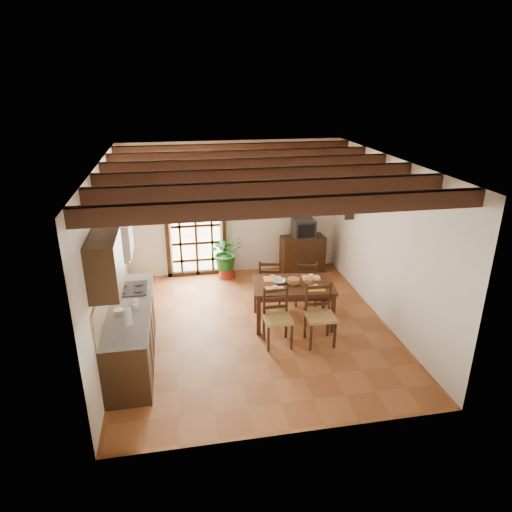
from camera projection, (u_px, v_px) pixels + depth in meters
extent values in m
plane|color=brown|center=(254.00, 328.00, 7.74)|extent=(5.00, 5.00, 0.00)
cube|color=silver|center=(233.00, 209.00, 9.51)|extent=(4.50, 0.02, 2.80)
cube|color=silver|center=(295.00, 332.00, 4.94)|extent=(4.50, 0.02, 2.80)
cube|color=silver|center=(107.00, 261.00, 6.84)|extent=(0.02, 5.00, 2.80)
cube|color=silver|center=(387.00, 242.00, 7.60)|extent=(0.02, 5.00, 2.80)
cube|color=white|center=(254.00, 162.00, 6.71)|extent=(4.50, 5.00, 0.02)
cube|color=black|center=(289.00, 207.00, 4.83)|extent=(4.50, 0.14, 0.20)
cube|color=black|center=(272.00, 189.00, 5.60)|extent=(4.50, 0.14, 0.20)
cube|color=black|center=(260.00, 175.00, 6.36)|extent=(4.50, 0.14, 0.20)
cube|color=black|center=(249.00, 165.00, 7.13)|extent=(4.50, 0.14, 0.20)
cube|color=black|center=(241.00, 156.00, 7.90)|extent=(4.50, 0.14, 0.20)
cube|color=black|center=(235.00, 149.00, 8.67)|extent=(4.50, 0.14, 0.20)
cube|color=white|center=(195.00, 225.00, 9.48)|extent=(1.01, 0.02, 2.11)
cube|color=black|center=(193.00, 171.00, 9.01)|extent=(1.26, 0.10, 0.08)
cube|color=black|center=(167.00, 227.00, 9.33)|extent=(0.08, 0.10, 2.28)
cube|color=black|center=(224.00, 224.00, 9.53)|extent=(0.08, 0.10, 2.28)
cube|color=black|center=(196.00, 226.00, 9.41)|extent=(1.01, 0.03, 2.02)
cube|color=black|center=(131.00, 335.00, 6.70)|extent=(0.60, 2.20, 0.88)
cube|color=slate|center=(128.00, 307.00, 6.53)|extent=(0.64, 2.25, 0.04)
cube|color=tan|center=(105.00, 294.00, 6.40)|extent=(0.02, 2.20, 0.50)
cube|color=black|center=(105.00, 265.00, 5.52)|extent=(0.35, 0.80, 0.70)
cube|color=white|center=(118.00, 239.00, 6.70)|extent=(0.38, 0.60, 0.50)
cube|color=silver|center=(120.00, 256.00, 6.80)|extent=(0.32, 0.55, 0.04)
cube|color=black|center=(131.00, 289.00, 7.02)|extent=(0.50, 0.55, 0.02)
cylinder|color=white|center=(128.00, 317.00, 5.99)|extent=(0.11, 0.11, 0.24)
cylinder|color=silver|center=(119.00, 313.00, 6.27)|extent=(0.14, 0.14, 0.10)
cube|color=#371A12|center=(293.00, 285.00, 7.68)|extent=(1.44, 1.02, 0.05)
cube|color=#371A12|center=(293.00, 289.00, 7.71)|extent=(1.29, 0.92, 0.10)
cube|color=#371A12|center=(324.00, 293.00, 8.19)|extent=(0.07, 0.07, 0.68)
cube|color=#371A12|center=(256.00, 295.00, 8.13)|extent=(0.07, 0.07, 0.68)
cube|color=#371A12|center=(333.00, 314.00, 7.50)|extent=(0.07, 0.07, 0.68)
cube|color=#371A12|center=(259.00, 316.00, 7.43)|extent=(0.07, 0.07, 0.68)
cube|color=#9F8143|center=(278.00, 319.00, 7.10)|extent=(0.43, 0.41, 0.05)
cube|color=black|center=(275.00, 301.00, 7.17)|extent=(0.43, 0.04, 0.47)
cube|color=black|center=(277.00, 332.00, 7.19)|extent=(0.41, 0.39, 0.46)
cube|color=#9F8143|center=(320.00, 316.00, 7.13)|extent=(0.46, 0.44, 0.05)
cube|color=black|center=(318.00, 297.00, 7.21)|extent=(0.44, 0.05, 0.49)
cube|color=black|center=(320.00, 330.00, 7.22)|extent=(0.44, 0.42, 0.48)
cube|color=#9F8143|center=(270.00, 281.00, 8.40)|extent=(0.50, 0.48, 0.05)
cube|color=black|center=(270.00, 273.00, 8.15)|extent=(0.43, 0.12, 0.47)
cube|color=black|center=(270.00, 292.00, 8.48)|extent=(0.48, 0.46, 0.46)
cube|color=#9F8143|center=(306.00, 282.00, 8.45)|extent=(0.48, 0.47, 0.05)
cube|color=black|center=(307.00, 274.00, 8.21)|extent=(0.40, 0.13, 0.44)
cube|color=black|center=(305.00, 292.00, 8.53)|extent=(0.46, 0.45, 0.43)
cube|color=orange|center=(277.00, 292.00, 7.43)|extent=(0.31, 0.23, 0.01)
cube|color=orange|center=(316.00, 289.00, 7.54)|extent=(0.31, 0.23, 0.01)
cube|color=orange|center=(271.00, 281.00, 7.82)|extent=(0.31, 0.23, 0.01)
cube|color=orange|center=(309.00, 278.00, 7.93)|extent=(0.31, 0.23, 0.01)
cylinder|color=olive|center=(294.00, 283.00, 7.66)|extent=(0.21, 0.21, 0.09)
imported|color=white|center=(279.00, 281.00, 7.69)|extent=(0.27, 0.27, 0.05)
cube|color=black|center=(302.00, 254.00, 9.87)|extent=(0.94, 0.45, 0.79)
cube|color=black|center=(303.00, 228.00, 9.66)|extent=(0.46, 0.42, 0.39)
cube|color=black|center=(306.00, 231.00, 9.47)|extent=(0.37, 0.03, 0.29)
cube|color=white|center=(303.00, 190.00, 9.62)|extent=(0.25, 0.03, 0.32)
cone|color=maroon|center=(227.00, 272.00, 9.67)|extent=(0.37, 0.37, 0.23)
imported|color=#144C19|center=(226.00, 252.00, 9.50)|extent=(1.98, 1.77, 1.98)
cube|color=black|center=(347.00, 208.00, 8.99)|extent=(0.20, 0.42, 0.03)
cube|color=black|center=(349.00, 215.00, 8.87)|extent=(0.18, 0.03, 0.18)
cube|color=black|center=(343.00, 210.00, 9.18)|extent=(0.18, 0.03, 0.18)
imported|color=#B2BFB2|center=(347.00, 203.00, 8.95)|extent=(0.15, 0.15, 0.15)
sphere|color=orange|center=(348.00, 193.00, 8.88)|extent=(0.14, 0.14, 0.14)
cylinder|color=#144C19|center=(347.00, 200.00, 8.93)|extent=(0.01, 0.01, 0.28)
cube|color=brown|center=(353.00, 183.00, 8.82)|extent=(0.03, 0.32, 0.32)
cube|color=#C3B292|center=(352.00, 183.00, 8.82)|extent=(0.01, 0.26, 0.26)
cylinder|color=black|center=(295.00, 181.00, 7.13)|extent=(0.01, 0.01, 0.70)
cone|color=#F2ECC3|center=(294.00, 204.00, 7.27)|extent=(0.36, 0.36, 0.14)
sphere|color=#FFD88C|center=(294.00, 209.00, 7.29)|extent=(0.09, 0.09, 0.09)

